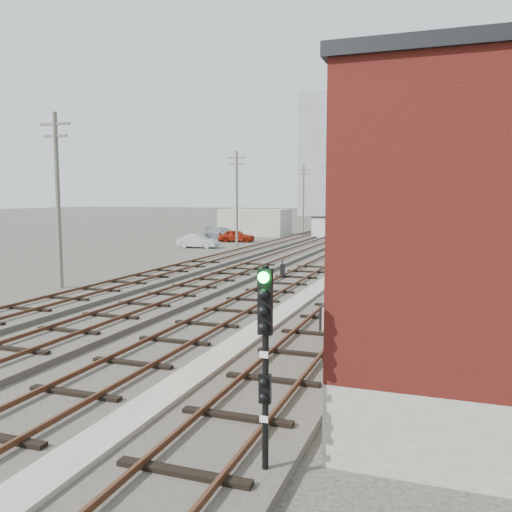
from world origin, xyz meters
The scene contains 23 objects.
ground centered at (0.00, 60.00, 0.00)m, with size 320.00×320.00×0.00m, color #282621.
track_right centered at (2.50, 39.00, 0.11)m, with size 3.20×90.00×0.39m.
track_mid_right centered at (-1.50, 39.00, 0.11)m, with size 3.20×90.00×0.39m.
track_mid_left centered at (-5.50, 39.00, 0.11)m, with size 3.20×90.00×0.39m.
track_left centered at (-9.50, 39.00, 0.11)m, with size 3.20×90.00×0.39m.
platform_curb centered at (0.50, 14.00, 0.13)m, with size 0.90×28.00×0.26m, color gray.
brick_building centered at (7.50, 12.00, 3.63)m, with size 6.54×12.20×7.22m.
lattice_tower centered at (5.50, 35.00, 7.50)m, with size 1.60×1.60×15.00m.
utility_pole_left_a centered at (-12.50, 20.00, 4.80)m, with size 1.80×0.24×9.00m.
utility_pole_left_b centered at (-12.50, 45.00, 4.80)m, with size 1.80×0.24×9.00m.
utility_pole_left_c centered at (-12.50, 70.00, 4.80)m, with size 1.80×0.24×9.00m.
utility_pole_right_a centered at (6.50, 28.00, 4.80)m, with size 1.80×0.24×9.00m.
utility_pole_right_b centered at (6.50, 58.00, 4.80)m, with size 1.80×0.24×9.00m.
apartment_left centered at (-18.00, 135.00, 15.00)m, with size 22.00×14.00×30.00m, color gray.
apartment_right centered at (8.00, 150.00, 13.00)m, with size 16.00×12.00×26.00m, color gray.
shed_left centered at (-16.00, 60.00, 1.60)m, with size 8.00×5.00×3.20m, color gray.
shed_right centered at (9.00, 70.00, 2.00)m, with size 6.00×6.00×4.00m, color gray.
signal_mast centered at (3.70, 5.23, 2.08)m, with size 0.40×0.40×3.64m.
switch_stand centered at (-2.23, 25.99, 0.54)m, with size 0.35×0.35×1.15m.
site_trailer centered at (-5.86, 59.91, 1.23)m, with size 6.05×3.24×2.43m.
car_red centered at (-14.47, 49.92, 0.65)m, with size 1.53×3.81×1.30m, color #99210D.
car_silver centered at (-15.43, 42.55, 0.62)m, with size 1.32×3.77×1.24m, color #B2B4BB.
car_grey centered at (-16.48, 50.89, 0.72)m, with size 2.03×4.99×1.45m, color gray.
Camera 1 is at (6.44, -2.93, 4.73)m, focal length 38.00 mm.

